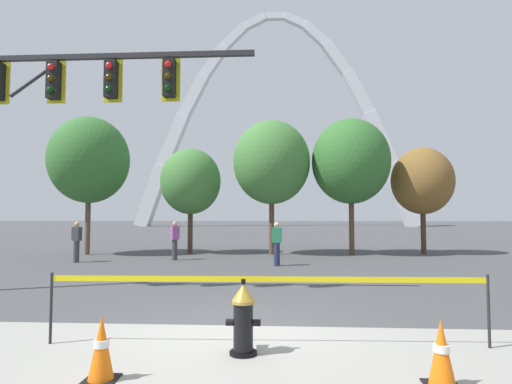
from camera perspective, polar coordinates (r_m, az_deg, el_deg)
The scene contains 15 objects.
ground_plane at distance 6.97m, azimuth -3.25°, elevation -18.54°, with size 240.00×240.00×0.00m, color #474749.
fire_hydrant at distance 5.69m, azimuth -1.78°, elevation -17.21°, with size 0.46×0.48×0.99m.
caution_tape_barrier at distance 5.97m, azimuth 1.42°, elevation -14.14°, with size 6.21×0.21×1.01m.
traffic_cone_by_hydrant at distance 5.12m, azimuth 24.37°, elevation -19.78°, with size 0.36×0.36×0.73m.
traffic_cone_mid_sidewalk at distance 5.17m, azimuth -20.68°, elevation -19.68°, with size 0.36×0.36×0.73m.
traffic_signal_gantry at distance 11.26m, azimuth -28.26°, elevation 10.32°, with size 7.82×0.44×6.00m.
monument_arch at distance 68.07m, azimuth 2.67°, elevation 8.66°, with size 46.15×2.18×35.85m.
tree_far_left at distance 20.94m, azimuth -22.16°, elevation 4.13°, with size 3.70×3.70×6.48m.
tree_left_mid at distance 20.10m, azimuth -9.07°, elevation 1.45°, with size 2.90×2.90×5.07m.
tree_center_left at distance 19.48m, azimuth 2.17°, elevation 4.14°, with size 3.62×3.62×6.34m.
tree_center_right at distance 19.81m, azimuth 13.03°, elevation 4.15°, with size 3.64×3.64×6.37m.
tree_right_mid at distance 21.17m, azimuth 22.09°, elevation 1.40°, with size 2.89×2.89×5.07m.
pedestrian_walking_left at distance 15.04m, azimuth 2.91°, elevation -7.13°, with size 0.36×0.23×1.59m.
pedestrian_standing_center at distance 17.58m, azimuth -23.65°, elevation -6.29°, with size 0.38×0.29×1.59m.
pedestrian_walking_right at distance 17.26m, azimuth -11.22°, elevation -6.56°, with size 0.38×0.39×1.59m.
Camera 1 is at (0.77, -6.67, 1.84)m, focal length 28.80 mm.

